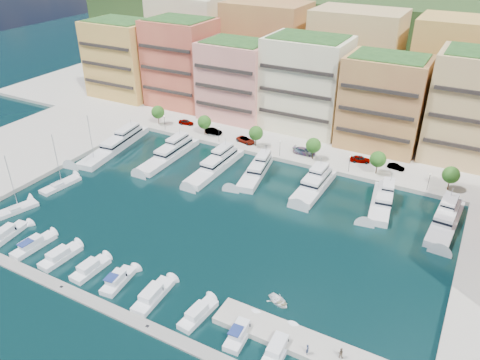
% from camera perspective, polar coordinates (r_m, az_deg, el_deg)
% --- Properties ---
extents(ground, '(400.00, 400.00, 0.00)m').
position_cam_1_polar(ground, '(96.27, -2.88, -4.78)').
color(ground, black).
rests_on(ground, ground).
extents(north_quay, '(220.00, 64.00, 2.00)m').
position_cam_1_polar(north_quay, '(146.67, 9.83, 7.24)').
color(north_quay, '#9E998E').
rests_on(north_quay, ground).
extents(hillside, '(240.00, 40.00, 58.00)m').
position_cam_1_polar(hillside, '(190.45, 14.86, 11.82)').
color(hillside, '#1F3214').
rests_on(hillside, ground).
extents(south_pontoon, '(72.00, 2.20, 0.35)m').
position_cam_1_polar(south_pontoon, '(79.79, -16.41, -14.63)').
color(south_pontoon, gray).
rests_on(south_pontoon, ground).
extents(finger_pier, '(32.00, 5.00, 2.00)m').
position_cam_1_polar(finger_pier, '(71.60, 9.40, -19.94)').
color(finger_pier, '#9E998E').
rests_on(finger_pier, ground).
extents(apartment_0, '(22.00, 16.50, 24.80)m').
position_cam_1_polar(apartment_0, '(165.05, -14.05, 14.16)').
color(apartment_0, '#BA9644').
rests_on(apartment_0, north_quay).
extents(apartment_1, '(20.00, 16.50, 26.80)m').
position_cam_1_polar(apartment_1, '(152.81, -7.20, 14.00)').
color(apartment_1, '#D46A46').
rests_on(apartment_1, north_quay).
extents(apartment_2, '(20.00, 15.50, 22.80)m').
position_cam_1_polar(apartment_2, '(140.89, -0.46, 12.07)').
color(apartment_2, '#EC9183').
rests_on(apartment_2, north_quay).
extents(apartment_3, '(22.00, 16.50, 25.80)m').
position_cam_1_polar(apartment_3, '(133.78, 8.03, 11.53)').
color(apartment_3, '#FAF2C1').
rests_on(apartment_3, north_quay).
extents(apartment_4, '(20.00, 15.50, 23.80)m').
position_cam_1_polar(apartment_4, '(126.62, 17.05, 9.04)').
color(apartment_4, tan).
rests_on(apartment_4, north_quay).
extents(apartment_5, '(22.00, 16.50, 26.80)m').
position_cam_1_polar(apartment_5, '(126.03, 27.12, 7.72)').
color(apartment_5, tan).
rests_on(apartment_5, north_quay).
extents(backblock_0, '(26.00, 18.00, 30.00)m').
position_cam_1_polar(backblock_0, '(176.06, -6.02, 16.64)').
color(backblock_0, '#FAF2C1').
rests_on(backblock_0, north_quay).
extents(backblock_1, '(26.00, 18.00, 30.00)m').
position_cam_1_polar(backblock_1, '(161.41, 3.18, 15.61)').
color(backblock_1, tan).
rests_on(backblock_1, north_quay).
extents(backblock_2, '(26.00, 18.00, 30.00)m').
position_cam_1_polar(backblock_2, '(151.36, 13.77, 13.93)').
color(backblock_2, tan).
rests_on(backblock_2, north_quay).
extents(backblock_3, '(26.00, 18.00, 30.00)m').
position_cam_1_polar(backblock_3, '(146.85, 25.23, 11.57)').
color(backblock_3, '#BA9644').
rests_on(backblock_3, north_quay).
extents(tree_0, '(3.80, 3.80, 5.65)m').
position_cam_1_polar(tree_0, '(139.41, -9.98, 8.15)').
color(tree_0, '#473323').
rests_on(tree_0, north_quay).
extents(tree_1, '(3.80, 3.80, 5.65)m').
position_cam_1_polar(tree_1, '(130.59, -4.37, 7.06)').
color(tree_1, '#473323').
rests_on(tree_1, north_quay).
extents(tree_2, '(3.80, 3.80, 5.65)m').
position_cam_1_polar(tree_2, '(123.23, 1.95, 5.73)').
color(tree_2, '#473323').
rests_on(tree_2, north_quay).
extents(tree_3, '(3.80, 3.80, 5.65)m').
position_cam_1_polar(tree_3, '(117.59, 8.94, 4.19)').
color(tree_3, '#473323').
rests_on(tree_3, north_quay).
extents(tree_4, '(3.80, 3.80, 5.65)m').
position_cam_1_polar(tree_4, '(113.94, 16.47, 2.44)').
color(tree_4, '#473323').
rests_on(tree_4, north_quay).
extents(tree_5, '(3.80, 3.80, 5.65)m').
position_cam_1_polar(tree_5, '(112.47, 24.33, 0.57)').
color(tree_5, '#473323').
rests_on(tree_5, north_quay).
extents(lamppost_0, '(0.30, 0.30, 4.20)m').
position_cam_1_polar(lamppost_0, '(135.73, -9.19, 7.22)').
color(lamppost_0, black).
rests_on(lamppost_0, north_quay).
extents(lamppost_1, '(0.30, 0.30, 4.20)m').
position_cam_1_polar(lamppost_1, '(126.19, -2.60, 5.85)').
color(lamppost_1, black).
rests_on(lamppost_1, north_quay).
extents(lamppost_2, '(0.30, 0.30, 4.20)m').
position_cam_1_polar(lamppost_2, '(118.63, 4.90, 4.19)').
color(lamppost_2, black).
rests_on(lamppost_2, north_quay).
extents(lamppost_3, '(0.30, 0.30, 4.20)m').
position_cam_1_polar(lamppost_3, '(113.44, 13.21, 2.26)').
color(lamppost_3, black).
rests_on(lamppost_3, north_quay).
extents(lamppost_4, '(0.30, 0.30, 4.20)m').
position_cam_1_polar(lamppost_4, '(110.97, 22.08, 0.14)').
color(lamppost_4, black).
rests_on(lamppost_4, north_quay).
extents(yacht_0, '(8.10, 26.92, 7.30)m').
position_cam_1_polar(yacht_0, '(129.94, -14.69, 4.33)').
color(yacht_0, silver).
rests_on(yacht_0, ground).
extents(yacht_1, '(4.79, 21.98, 7.30)m').
position_cam_1_polar(yacht_1, '(121.78, -8.44, 3.23)').
color(yacht_1, silver).
rests_on(yacht_1, ground).
extents(yacht_2, '(4.50, 21.65, 7.30)m').
position_cam_1_polar(yacht_2, '(114.84, -2.85, 1.93)').
color(yacht_2, silver).
rests_on(yacht_2, ground).
extents(yacht_3, '(7.10, 17.77, 7.30)m').
position_cam_1_polar(yacht_3, '(112.09, 2.03, 1.22)').
color(yacht_3, silver).
rests_on(yacht_3, ground).
extents(yacht_4, '(5.16, 16.90, 7.30)m').
position_cam_1_polar(yacht_4, '(107.40, 9.08, -0.57)').
color(yacht_4, silver).
rests_on(yacht_4, ground).
extents(yacht_5, '(6.44, 16.63, 7.30)m').
position_cam_1_polar(yacht_5, '(104.53, 16.93, -2.38)').
color(yacht_5, silver).
rests_on(yacht_5, ground).
extents(yacht_6, '(5.44, 18.72, 7.30)m').
position_cam_1_polar(yacht_6, '(102.68, 23.83, -4.38)').
color(yacht_6, silver).
rests_on(yacht_6, ground).
extents(cruiser_0, '(3.53, 8.88, 2.55)m').
position_cam_1_polar(cruiser_0, '(101.36, -26.52, -5.96)').
color(cruiser_0, silver).
rests_on(cruiser_0, ground).
extents(cruiser_1, '(3.01, 8.74, 2.66)m').
position_cam_1_polar(cruiser_1, '(96.07, -23.89, -7.30)').
color(cruiser_1, silver).
rests_on(cruiser_1, ground).
extents(cruiser_2, '(3.28, 8.11, 2.55)m').
position_cam_1_polar(cruiser_2, '(91.34, -21.07, -8.72)').
color(cruiser_2, silver).
rests_on(cruiser_2, ground).
extents(cruiser_3, '(3.02, 7.38, 2.55)m').
position_cam_1_polar(cruiser_3, '(86.70, -17.80, -10.32)').
color(cruiser_3, silver).
rests_on(cruiser_3, ground).
extents(cruiser_4, '(3.33, 7.42, 2.66)m').
position_cam_1_polar(cruiser_4, '(82.97, -14.67, -11.81)').
color(cruiser_4, silver).
rests_on(cruiser_4, ground).
extents(cruiser_5, '(3.23, 8.78, 2.55)m').
position_cam_1_polar(cruiser_5, '(79.03, -10.56, -13.71)').
color(cruiser_5, silver).
rests_on(cruiser_5, ground).
extents(cruiser_6, '(3.08, 7.64, 2.55)m').
position_cam_1_polar(cruiser_6, '(75.10, -5.17, -16.02)').
color(cruiser_6, silver).
rests_on(cruiser_6, ground).
extents(cruiser_7, '(2.95, 7.72, 2.66)m').
position_cam_1_polar(cruiser_7, '(72.31, 0.07, -18.10)').
color(cruiser_7, silver).
rests_on(cruiser_7, ground).
extents(cruiser_8, '(3.02, 8.47, 2.55)m').
position_cam_1_polar(cruiser_8, '(70.60, 4.67, -19.79)').
color(cruiser_8, silver).
rests_on(cruiser_8, ground).
extents(sailboat_0, '(5.04, 8.68, 13.20)m').
position_cam_1_polar(sailboat_0, '(109.22, -25.52, -3.26)').
color(sailboat_0, silver).
rests_on(sailboat_0, ground).
extents(sailboat_1, '(3.92, 9.86, 13.20)m').
position_cam_1_polar(sailboat_1, '(114.99, -21.05, -0.62)').
color(sailboat_1, silver).
rests_on(sailboat_1, ground).
extents(sailboat_2, '(4.74, 8.51, 13.20)m').
position_cam_1_polar(sailboat_2, '(123.26, -17.46, 2.06)').
color(sailboat_2, silver).
rests_on(sailboat_2, ground).
extents(tender_0, '(4.76, 4.21, 0.82)m').
position_cam_1_polar(tender_0, '(77.34, 4.73, -14.50)').
color(tender_0, white).
rests_on(tender_0, ground).
extents(tender_1, '(2.11, 1.96, 0.92)m').
position_cam_1_polar(tender_1, '(77.03, 5.14, -14.69)').
color(tender_1, beige).
rests_on(tender_1, ground).
extents(car_0, '(4.66, 2.45, 1.51)m').
position_cam_1_polar(car_0, '(139.08, -6.59, 7.03)').
color(car_0, gray).
rests_on(car_0, north_quay).
extents(car_1, '(5.02, 2.33, 1.59)m').
position_cam_1_polar(car_1, '(132.02, -3.27, 5.96)').
color(car_1, gray).
rests_on(car_1, north_quay).
extents(car_2, '(5.81, 3.72, 1.49)m').
position_cam_1_polar(car_2, '(126.44, 0.70, 4.90)').
color(car_2, gray).
rests_on(car_2, north_quay).
extents(car_3, '(5.85, 2.46, 1.69)m').
position_cam_1_polar(car_3, '(121.02, 7.84, 3.50)').
color(car_3, gray).
rests_on(car_3, north_quay).
extents(car_4, '(5.26, 3.29, 1.67)m').
position_cam_1_polar(car_4, '(119.68, 14.43, 2.50)').
color(car_4, gray).
rests_on(car_4, north_quay).
extents(car_5, '(4.15, 1.87, 1.32)m').
position_cam_1_polar(car_5, '(118.66, 18.48, 1.54)').
color(car_5, gray).
rests_on(car_5, north_quay).
extents(person_0, '(0.58, 0.72, 1.73)m').
position_cam_1_polar(person_0, '(69.17, 8.24, -19.76)').
color(person_0, '#262F4C').
rests_on(person_0, finger_pier).
extents(person_1, '(0.98, 0.85, 1.73)m').
position_cam_1_polar(person_1, '(69.53, 12.17, -19.91)').
color(person_1, brown).
rests_on(person_1, finger_pier).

